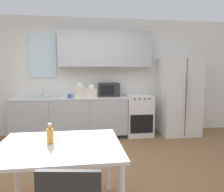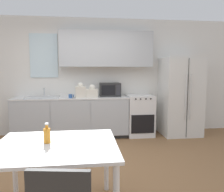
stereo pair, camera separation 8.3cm
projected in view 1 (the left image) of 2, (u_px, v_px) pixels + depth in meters
ground_plane at (86, 168)px, 3.35m from camera, size 12.00×12.00×0.00m
wall_back at (87, 71)px, 5.10m from camera, size 12.00×0.38×2.70m
kitchen_counter at (71, 117)px, 4.86m from camera, size 2.51×0.64×0.91m
oven_range at (138, 115)px, 5.08m from camera, size 0.59×0.64×0.93m
refrigerator at (178, 96)px, 5.11m from camera, size 0.85×0.78×1.78m
kitchen_sink at (41, 97)px, 4.73m from camera, size 0.69×0.46×0.20m
microwave at (109, 90)px, 5.02m from camera, size 0.47×0.36×0.30m
coffee_mug at (70, 96)px, 4.63m from camera, size 0.11×0.08×0.08m
grocery_bag_0 at (79, 91)px, 4.66m from camera, size 0.23×0.20×0.33m
grocery_bag_1 at (91, 92)px, 4.73m from camera, size 0.27×0.24×0.28m
dining_table at (60, 154)px, 2.16m from camera, size 1.20×1.00×0.76m
drink_bottle at (50, 135)px, 2.18m from camera, size 0.07×0.07×0.21m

